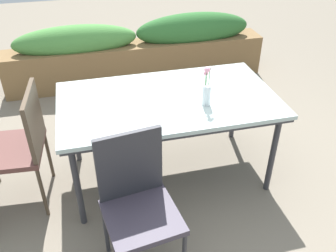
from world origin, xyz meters
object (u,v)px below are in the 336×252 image
Objects in this scene: dining_table at (168,104)px; planter_box at (138,52)px; chair_near_left at (137,199)px; chair_end_left at (18,142)px; flower_vase at (207,91)px.

planter_box is (0.08, 1.83, -0.32)m from dining_table.
dining_table is 1.77× the size of chair_near_left.
chair_end_left is 0.30× the size of planter_box.
planter_box is at bearing 87.55° from dining_table.
chair_near_left reaches higher than planter_box.
chair_end_left reaches higher than dining_table.
chair_near_left is 0.30× the size of planter_box.
chair_end_left is at bearing -179.67° from dining_table.
flower_vase is 2.06m from planter_box.
planter_box is (-0.17, 1.99, -0.49)m from flower_vase.
flower_vase is at bearing -33.14° from dining_table.
dining_table is 0.34m from flower_vase.
chair_end_left is (-1.13, -0.01, -0.16)m from dining_table.
chair_end_left is at bearing 173.59° from flower_vase.
flower_vase is (1.37, -0.15, 0.33)m from chair_end_left.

